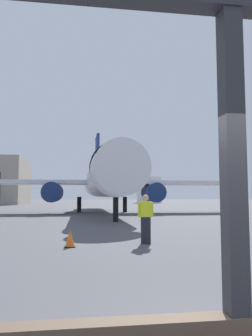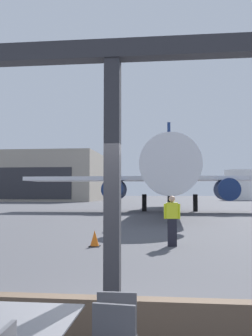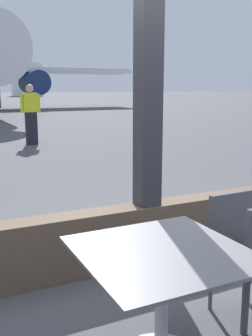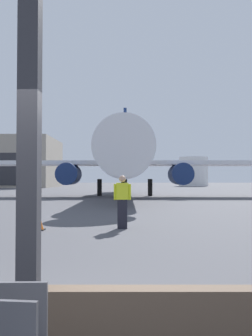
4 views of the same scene
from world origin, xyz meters
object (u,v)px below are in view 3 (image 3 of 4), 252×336
Objects in this scene: ground_crew_worker at (31,114)px; fuel_storage_tank at (27,80)px; dining_table at (162,291)px; cafe_chair_aisle_left at (239,243)px.

fuel_storage_tank reaches higher than ground_crew_worker.
ground_crew_worker is (1.46, 9.82, 0.43)m from dining_table.
cafe_chair_aisle_left is 9.59m from ground_crew_worker.
cafe_chair_aisle_left is 0.51× the size of ground_crew_worker.
cafe_chair_aisle_left is (0.82, 0.27, 0.06)m from dining_table.
dining_table is at bearing -101.74° from fuel_storage_tank.
fuel_storage_tank is at bearing 78.79° from cafe_chair_aisle_left.
fuel_storage_tank is (16.67, 80.26, 2.75)m from dining_table.
cafe_chair_aisle_left is 81.59m from fuel_storage_tank.
ground_crew_worker is at bearing -102.19° from fuel_storage_tank.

